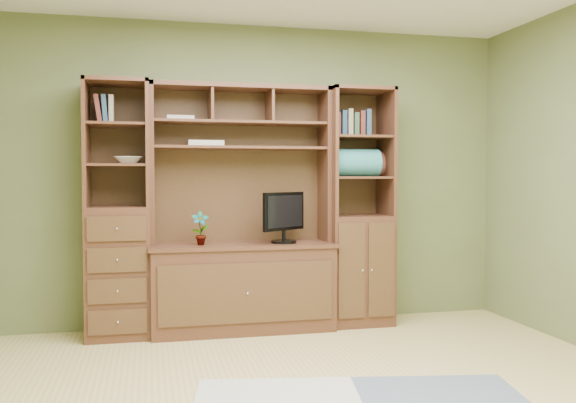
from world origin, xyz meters
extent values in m
cube|color=#626C40|center=(0.00, 2.00, 1.30)|extent=(4.50, 0.04, 2.60)
cube|color=#626C40|center=(0.00, -2.00, 1.30)|extent=(4.50, 0.04, 2.60)
cube|color=#4B291A|center=(-0.15, 1.73, 1.02)|extent=(1.54, 0.53, 2.05)
cube|color=#4B291A|center=(-1.15, 1.77, 1.02)|extent=(0.50, 0.45, 2.05)
cube|color=#4B291A|center=(0.87, 1.77, 1.02)|extent=(0.55, 0.45, 2.05)
cube|color=black|center=(0.19, 1.70, 1.02)|extent=(0.51, 0.45, 0.59)
imported|color=#AE583B|center=(-0.51, 1.70, 0.87)|extent=(0.15, 0.10, 0.28)
cube|color=#B9AF9E|center=(-0.45, 1.82, 1.56)|extent=(0.29, 0.21, 0.04)
imported|color=beige|center=(-1.07, 1.77, 1.42)|extent=(0.24, 0.24, 0.06)
cube|color=teal|center=(0.83, 1.73, 1.41)|extent=(0.40, 0.23, 0.23)
cube|color=brown|center=(0.96, 1.85, 1.40)|extent=(0.39, 0.22, 0.22)
camera|label=1|loc=(-0.91, -3.27, 1.29)|focal=38.00mm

